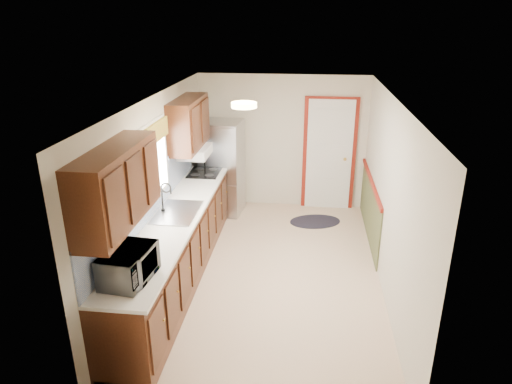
# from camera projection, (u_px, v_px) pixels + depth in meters

# --- Properties ---
(room_shell) EXTENTS (3.20, 5.20, 2.52)m
(room_shell) POSITION_uv_depth(u_px,v_px,m) (270.00, 192.00, 5.89)
(room_shell) COLOR beige
(room_shell) RESTS_ON ground
(kitchen_run) EXTENTS (0.63, 4.00, 2.20)m
(kitchen_run) POSITION_uv_depth(u_px,v_px,m) (173.00, 225.00, 5.90)
(kitchen_run) COLOR #3C1B0D
(kitchen_run) RESTS_ON ground
(back_wall_trim) EXTENTS (1.12, 2.30, 2.08)m
(back_wall_trim) POSITION_uv_depth(u_px,v_px,m) (337.00, 166.00, 7.95)
(back_wall_trim) COLOR maroon
(back_wall_trim) RESTS_ON ground
(ceiling_fixture) EXTENTS (0.30, 0.30, 0.06)m
(ceiling_fixture) POSITION_uv_depth(u_px,v_px,m) (244.00, 105.00, 5.32)
(ceiling_fixture) COLOR #FFD88C
(ceiling_fixture) RESTS_ON room_shell
(microwave) EXTENTS (0.38, 0.61, 0.39)m
(microwave) POSITION_uv_depth(u_px,v_px,m) (128.00, 262.00, 4.35)
(microwave) COLOR white
(microwave) RESTS_ON kitchen_run
(refrigerator) EXTENTS (0.75, 0.73, 1.65)m
(refrigerator) POSITION_uv_depth(u_px,v_px,m) (222.00, 168.00, 8.04)
(refrigerator) COLOR #B7B7BC
(refrigerator) RESTS_ON ground
(rug) EXTENTS (0.99, 0.77, 0.01)m
(rug) POSITION_uv_depth(u_px,v_px,m) (315.00, 221.00, 7.89)
(rug) COLOR black
(rug) RESTS_ON ground
(cooktop) EXTENTS (0.49, 0.58, 0.02)m
(cooktop) POSITION_uv_depth(u_px,v_px,m) (204.00, 173.00, 7.41)
(cooktop) COLOR black
(cooktop) RESTS_ON kitchen_run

